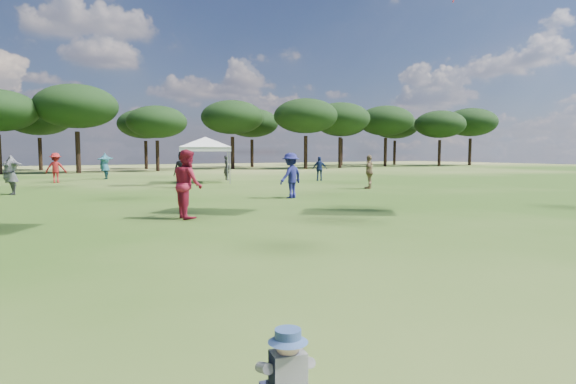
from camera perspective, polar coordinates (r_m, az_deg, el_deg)
name	(u,v)px	position (r m, az deg, el deg)	size (l,w,h in m)	color
tree_line	(62,112)	(48.49, -25.26, 8.59)	(108.78, 17.63, 7.77)	black
tent_right	(205,139)	(28.76, -9.78, 6.21)	(5.45, 5.45, 2.99)	gray
toddler	(287,373)	(3.59, -0.14, -20.70)	(0.42, 0.46, 0.59)	black
festival_crowd	(48,173)	(24.07, -26.58, 2.04)	(29.60, 22.78, 1.90)	#205161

